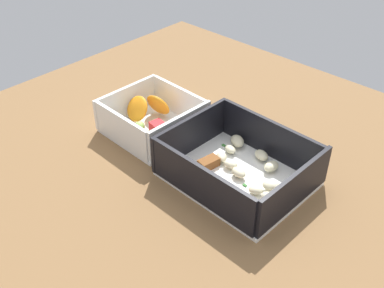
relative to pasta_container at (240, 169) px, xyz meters
The scene contains 3 objects.
table_surface 11.41cm from the pasta_container, ahead, with size 80.00×80.00×2.00cm, color brown.
pasta_container is the anchor object (origin of this frame).
fruit_bowl 18.89cm from the pasta_container, ahead, with size 14.26×13.77×6.10cm.
Camera 1 is at (-42.08, 43.19, 46.89)cm, focal length 43.30 mm.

